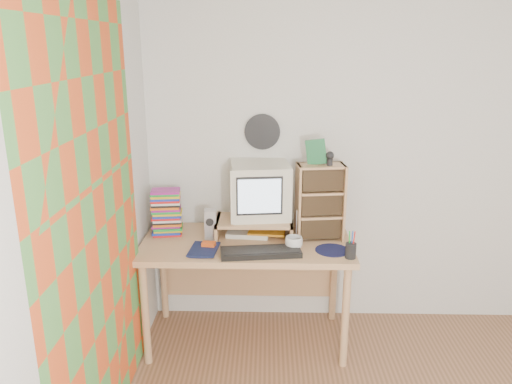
{
  "coord_description": "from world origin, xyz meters",
  "views": [
    {
      "loc": [
        -0.89,
        -1.73,
        2.03
      ],
      "look_at": [
        -0.96,
        1.33,
        1.11
      ],
      "focal_mm": 35.0,
      "sensor_mm": 36.0,
      "label": 1
    }
  ],
  "objects_px": {
    "dvd_stack": "(167,215)",
    "keyboard": "(261,252)",
    "desk": "(247,256)",
    "mug": "(294,243)",
    "crt_monitor": "(260,191)",
    "cd_rack": "(320,202)",
    "diary": "(190,247)"
  },
  "relations": [
    {
      "from": "dvd_stack",
      "to": "keyboard",
      "type": "bearing_deg",
      "value": -34.31
    },
    {
      "from": "desk",
      "to": "mug",
      "type": "distance_m",
      "value": 0.41
    },
    {
      "from": "dvd_stack",
      "to": "mug",
      "type": "xyz_separation_m",
      "value": [
        0.86,
        -0.26,
        -0.09
      ]
    },
    {
      "from": "crt_monitor",
      "to": "cd_rack",
      "type": "height_order",
      "value": "cd_rack"
    },
    {
      "from": "desk",
      "to": "mug",
      "type": "bearing_deg",
      "value": -33.18
    },
    {
      "from": "dvd_stack",
      "to": "cd_rack",
      "type": "relative_size",
      "value": 0.53
    },
    {
      "from": "cd_rack",
      "to": "mug",
      "type": "xyz_separation_m",
      "value": [
        -0.18,
        -0.21,
        -0.21
      ]
    },
    {
      "from": "mug",
      "to": "crt_monitor",
      "type": "bearing_deg",
      "value": 127.62
    },
    {
      "from": "cd_rack",
      "to": "diary",
      "type": "distance_m",
      "value": 0.91
    },
    {
      "from": "dvd_stack",
      "to": "mug",
      "type": "bearing_deg",
      "value": -23.43
    },
    {
      "from": "keyboard",
      "to": "desk",
      "type": "bearing_deg",
      "value": 102.03
    },
    {
      "from": "cd_rack",
      "to": "keyboard",
      "type": "bearing_deg",
      "value": -150.12
    },
    {
      "from": "dvd_stack",
      "to": "cd_rack",
      "type": "height_order",
      "value": "cd_rack"
    },
    {
      "from": "dvd_stack",
      "to": "crt_monitor",
      "type": "bearing_deg",
      "value": -3.92
    },
    {
      "from": "desk",
      "to": "keyboard",
      "type": "relative_size",
      "value": 2.79
    },
    {
      "from": "crt_monitor",
      "to": "diary",
      "type": "xyz_separation_m",
      "value": [
        -0.44,
        -0.32,
        -0.28
      ]
    },
    {
      "from": "desk",
      "to": "dvd_stack",
      "type": "relative_size",
      "value": 5.11
    },
    {
      "from": "desk",
      "to": "mug",
      "type": "relative_size",
      "value": 12.36
    },
    {
      "from": "crt_monitor",
      "to": "cd_rack",
      "type": "xyz_separation_m",
      "value": [
        0.4,
        -0.08,
        -0.05
      ]
    },
    {
      "from": "desk",
      "to": "dvd_stack",
      "type": "height_order",
      "value": "dvd_stack"
    },
    {
      "from": "desk",
      "to": "keyboard",
      "type": "distance_m",
      "value": 0.34
    },
    {
      "from": "desk",
      "to": "diary",
      "type": "bearing_deg",
      "value": -146.85
    },
    {
      "from": "dvd_stack",
      "to": "diary",
      "type": "xyz_separation_m",
      "value": [
        0.2,
        -0.28,
        -0.12
      ]
    },
    {
      "from": "dvd_stack",
      "to": "diary",
      "type": "distance_m",
      "value": 0.37
    },
    {
      "from": "crt_monitor",
      "to": "diary",
      "type": "bearing_deg",
      "value": -150.9
    },
    {
      "from": "keyboard",
      "to": "mug",
      "type": "bearing_deg",
      "value": 13.97
    },
    {
      "from": "keyboard",
      "to": "crt_monitor",
      "type": "bearing_deg",
      "value": 84.66
    },
    {
      "from": "dvd_stack",
      "to": "cd_rack",
      "type": "bearing_deg",
      "value": -9.43
    },
    {
      "from": "mug",
      "to": "cd_rack",
      "type": "bearing_deg",
      "value": 49.46
    },
    {
      "from": "crt_monitor",
      "to": "keyboard",
      "type": "height_order",
      "value": "crt_monitor"
    },
    {
      "from": "cd_rack",
      "to": "diary",
      "type": "height_order",
      "value": "cd_rack"
    },
    {
      "from": "dvd_stack",
      "to": "mug",
      "type": "height_order",
      "value": "dvd_stack"
    }
  ]
}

